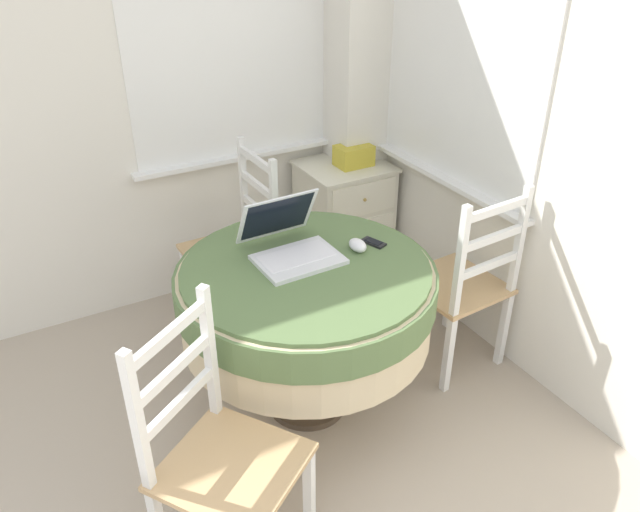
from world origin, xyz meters
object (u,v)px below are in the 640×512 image
object	(u,v)px
laptop	(291,244)
dining_chair_camera_near	(219,456)
dining_chair_near_right_window	(462,285)
computer_mouse	(358,245)
storage_box	(354,155)
dining_chair_near_back_window	(237,246)
cell_phone	(374,242)
round_dining_table	(306,297)
corner_cabinet	(344,219)

from	to	relation	value
laptop	dining_chair_camera_near	distance (m)	0.91
dining_chair_near_right_window	computer_mouse	bearing A→B (deg)	169.89
laptop	storage_box	size ratio (longest dim) A/B	1.86
computer_mouse	dining_chair_camera_near	size ratio (longest dim) A/B	0.10
computer_mouse	dining_chair_camera_near	distance (m)	1.03
dining_chair_near_back_window	dining_chair_camera_near	distance (m)	1.40
storage_box	cell_phone	bearing A→B (deg)	-117.18
laptop	dining_chair_near_right_window	distance (m)	0.88
laptop	dining_chair_near_right_window	xyz separation A→B (m)	(0.79, -0.20, -0.34)
cell_phone	dining_chair_near_right_window	distance (m)	0.54
round_dining_table	cell_phone	size ratio (longest dim) A/B	9.12
dining_chair_near_back_window	laptop	bearing A→B (deg)	-91.41
dining_chair_camera_near	corner_cabinet	world-z (taller)	dining_chair_camera_near
dining_chair_camera_near	round_dining_table	bearing A→B (deg)	40.07
computer_mouse	dining_chair_near_back_window	bearing A→B (deg)	107.59
dining_chair_near_right_window	storage_box	xyz separation A→B (m)	(0.02, 1.01, 0.30)
laptop	dining_chair_near_right_window	size ratio (longest dim) A/B	0.39
computer_mouse	cell_phone	bearing A→B (deg)	10.54
cell_phone	dining_chair_near_back_window	bearing A→B (deg)	114.05
laptop	corner_cabinet	bearing A→B (deg)	47.30
cell_phone	computer_mouse	bearing A→B (deg)	-169.46
corner_cabinet	storage_box	bearing A→B (deg)	-32.59
dining_chair_near_back_window	dining_chair_camera_near	size ratio (longest dim) A/B	1.00
dining_chair_near_right_window	corner_cabinet	size ratio (longest dim) A/B	1.39
computer_mouse	dining_chair_near_back_window	world-z (taller)	dining_chair_near_back_window
computer_mouse	dining_chair_camera_near	xyz separation A→B (m)	(-0.84, -0.50, -0.31)
corner_cabinet	laptop	bearing A→B (deg)	-132.70
cell_phone	dining_chair_camera_near	xyz separation A→B (m)	(-0.93, -0.52, -0.29)
laptop	storage_box	bearing A→B (deg)	44.90
round_dining_table	dining_chair_near_right_window	bearing A→B (deg)	-6.32
computer_mouse	corner_cabinet	size ratio (longest dim) A/B	0.14
laptop	computer_mouse	size ratio (longest dim) A/B	3.87
cell_phone	dining_chair_camera_near	world-z (taller)	dining_chair_camera_near
round_dining_table	dining_chair_near_back_window	xyz separation A→B (m)	(0.01, 0.78, -0.14)
dining_chair_near_right_window	dining_chair_camera_near	world-z (taller)	same
corner_cabinet	dining_chair_camera_near	bearing A→B (deg)	-133.10
cell_phone	dining_chair_near_back_window	world-z (taller)	dining_chair_near_back_window
round_dining_table	corner_cabinet	distance (m)	1.24
dining_chair_near_right_window	dining_chair_camera_near	size ratio (longest dim) A/B	1.00
cell_phone	dining_chair_near_back_window	xyz separation A→B (m)	(-0.34, 0.75, -0.29)
laptop	cell_phone	xyz separation A→B (m)	(0.35, -0.09, -0.05)
round_dining_table	dining_chair_near_back_window	world-z (taller)	dining_chair_near_back_window
cell_phone	dining_chair_near_right_window	xyz separation A→B (m)	(0.44, -0.11, -0.29)
cell_phone	round_dining_table	bearing A→B (deg)	-175.82
laptop	storage_box	distance (m)	1.15
computer_mouse	dining_chair_near_back_window	size ratio (longest dim) A/B	0.10
round_dining_table	computer_mouse	bearing A→B (deg)	1.82
dining_chair_camera_near	corner_cabinet	size ratio (longest dim) A/B	1.39
laptop	corner_cabinet	world-z (taller)	laptop
cell_phone	corner_cabinet	xyz separation A→B (m)	(0.42, 0.92, -0.39)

